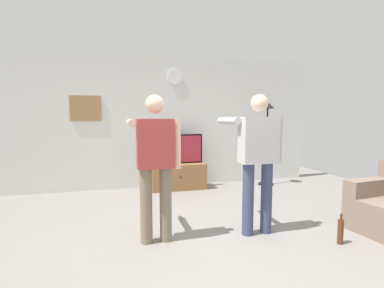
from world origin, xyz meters
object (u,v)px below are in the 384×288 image
Objects in this scene: person_standing_nearer_lamp at (155,160)px; beverage_bottle at (340,231)px; tv_stand at (178,176)px; television at (177,149)px; wall_clock at (175,77)px; person_standing_nearer_couch at (258,155)px; floor_lamp at (267,126)px; framed_picture at (86,108)px.

beverage_bottle is at bearing -17.19° from person_standing_nearer_lamp.
person_standing_nearer_lamp is (-0.77, -2.33, 0.71)m from tv_stand.
person_standing_nearer_lamp is at bearing -108.05° from television.
television is 3.39× the size of wall_clock.
tv_stand is 0.64× the size of person_standing_nearer_couch.
wall_clock is 0.18× the size of person_standing_nearer_couch.
wall_clock is 2.21m from floor_lamp.
person_standing_nearer_couch reaches higher than television.
floor_lamp is at bearing -7.04° from framed_picture.
person_standing_nearer_lamp is (0.98, -2.63, -0.66)m from framed_picture.
tv_stand is 3.08× the size of beverage_bottle.
television is at bearing 112.86° from beverage_bottle.
television reaches higher than beverage_bottle.
person_standing_nearer_couch is at bearing -78.84° from tv_stand.
television is at bearing 100.95° from person_standing_nearer_couch.
tv_stand is 2.17m from floor_lamp.
person_standing_nearer_couch is at bearing -50.61° from framed_picture.
floor_lamp reaches higher than television.
television is at bearing -90.00° from wall_clock.
wall_clock is 1.88m from framed_picture.
beverage_bottle is (1.27, -3.25, -2.14)m from wall_clock.
framed_picture is at bearing 172.96° from floor_lamp.
framed_picture is at bearing 179.84° from wall_clock.
floor_lamp is 3.09m from beverage_bottle.
television is 0.58× the size of floor_lamp.
wall_clock is 3.03m from person_standing_nearer_lamp.
person_standing_nearer_lamp reaches higher than beverage_bottle.
wall_clock reaches higher than person_standing_nearer_couch.
person_standing_nearer_lamp reaches higher than television.
tv_stand is 3.22m from beverage_bottle.
person_standing_nearer_couch is at bearing -122.25° from floor_lamp.
tv_stand is at bearing -9.53° from framed_picture.
person_standing_nearer_couch reaches higher than person_standing_nearer_lamp.
floor_lamp reaches higher than tv_stand.
framed_picture is at bearing 110.52° from person_standing_nearer_lamp.
tv_stand is 1.92× the size of framed_picture.
person_standing_nearer_couch reaches higher than beverage_bottle.
person_standing_nearer_couch is (0.48, -2.43, 0.74)m from tv_stand.
floor_lamp is (3.67, -0.45, -0.36)m from framed_picture.
tv_stand is at bearing -90.00° from wall_clock.
framed_picture is 1.61× the size of beverage_bottle.
floor_lamp is 1.04× the size of person_standing_nearer_lamp.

